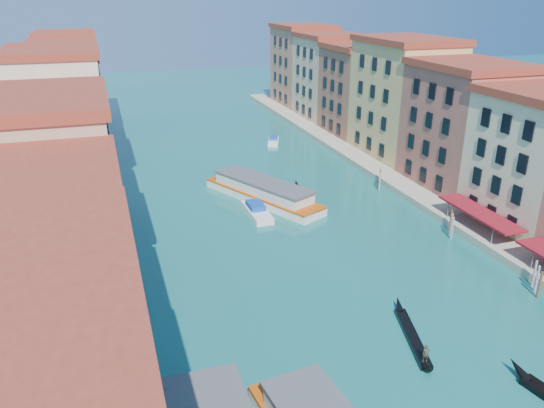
{
  "coord_description": "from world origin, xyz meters",
  "views": [
    {
      "loc": [
        -20.25,
        -9.69,
        28.02
      ],
      "look_at": [
        -3.44,
        42.06,
        6.16
      ],
      "focal_mm": 35.0,
      "sensor_mm": 36.0,
      "label": 1
    }
  ],
  "objects": [
    {
      "name": "motorboat_far",
      "position": [
        11.69,
        87.61,
        0.5
      ],
      "size": [
        4.02,
        6.48,
        1.28
      ],
      "rotation": [
        0.0,
        0.0,
        -0.36
      ],
      "color": "white",
      "rests_on": "ground"
    },
    {
      "name": "right_bank_palazzos",
      "position": [
        30.0,
        65.0,
        9.75
      ],
      "size": [
        12.8,
        128.4,
        21.0
      ],
      "color": "#9B3531",
      "rests_on": "ground"
    },
    {
      "name": "quay",
      "position": [
        22.0,
        65.0,
        0.5
      ],
      "size": [
        4.0,
        140.0,
        1.0
      ],
      "primitive_type": "cube",
      "color": "gray",
      "rests_on": "ground"
    },
    {
      "name": "vaporetto_far",
      "position": [
        0.5,
        58.46,
        1.37
      ],
      "size": [
        13.16,
        20.39,
        3.04
      ],
      "rotation": [
        0.0,
        0.0,
        0.46
      ],
      "color": "white",
      "rests_on": "ground"
    },
    {
      "name": "mooring_poles_right",
      "position": [
        19.1,
        28.8,
        1.3
      ],
      "size": [
        1.44,
        54.24,
        3.2
      ],
      "color": "brown",
      "rests_on": "ground"
    },
    {
      "name": "left_bank_palazzos",
      "position": [
        -26.0,
        64.68,
        9.71
      ],
      "size": [
        12.8,
        128.4,
        21.0
      ],
      "color": "#C6B08D",
      "rests_on": "ground"
    },
    {
      "name": "gondola_fore",
      "position": [
        3.14,
        22.93,
        0.37
      ],
      "size": [
        3.75,
        10.71,
        2.18
      ],
      "rotation": [
        0.0,
        0.0,
        -0.27
      ],
      "color": "black",
      "rests_on": "ground"
    },
    {
      "name": "motorboat_mid",
      "position": [
        -1.9,
        53.57,
        0.61
      ],
      "size": [
        2.52,
        7.64,
        1.58
      ],
      "rotation": [
        0.0,
        0.0,
        0.02
      ],
      "color": "white",
      "rests_on": "ground"
    },
    {
      "name": "gondola_far",
      "position": [
        5.87,
        56.3,
        0.38
      ],
      "size": [
        3.35,
        13.08,
        1.86
      ],
      "rotation": [
        0.0,
        0.0,
        -0.18
      ],
      "color": "black",
      "rests_on": "ground"
    }
  ]
}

